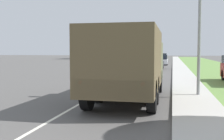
% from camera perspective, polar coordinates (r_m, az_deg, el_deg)
% --- Properties ---
extents(ground_plane, '(180.00, 180.00, 0.00)m').
position_cam_1_polar(ground_plane, '(42.82, 7.37, 1.03)').
color(ground_plane, '#565451').
extents(lane_centre_stripe, '(0.12, 120.00, 0.00)m').
position_cam_1_polar(lane_centre_stripe, '(42.82, 7.37, 1.04)').
color(lane_centre_stripe, silver).
rests_on(lane_centre_stripe, ground).
extents(sidewalk_right, '(1.80, 120.00, 0.12)m').
position_cam_1_polar(sidewalk_right, '(42.68, 13.40, 1.03)').
color(sidewalk_right, beige).
rests_on(sidewalk_right, ground).
extents(grass_strip_right, '(7.00, 120.00, 0.02)m').
position_cam_1_polar(grass_strip_right, '(43.00, 19.27, 0.87)').
color(grass_strip_right, '#6B9347').
rests_on(grass_strip_right, ground).
extents(military_truck, '(2.57, 7.37, 2.94)m').
position_cam_1_polar(military_truck, '(11.82, 3.42, 1.71)').
color(military_truck, '#606647').
rests_on(military_truck, ground).
extents(car_nearest_ahead, '(1.93, 4.06, 1.59)m').
position_cam_1_polar(car_nearest_ahead, '(25.15, -0.93, 0.71)').
color(car_nearest_ahead, '#B7BABF').
rests_on(car_nearest_ahead, ground).
extents(car_second_ahead, '(1.88, 4.89, 1.47)m').
position_cam_1_polar(car_second_ahead, '(33.68, 8.80, 1.40)').
color(car_second_ahead, black).
rests_on(car_second_ahead, ground).
extents(car_third_ahead, '(1.82, 4.77, 1.52)m').
position_cam_1_polar(car_third_ahead, '(43.48, 10.06, 1.95)').
color(car_third_ahead, silver).
rests_on(car_third_ahead, ground).
extents(car_fourth_ahead, '(1.77, 4.42, 1.52)m').
position_cam_1_polar(car_fourth_ahead, '(58.37, 7.03, 2.46)').
color(car_fourth_ahead, black).
rests_on(car_fourth_ahead, ground).
extents(car_farthest_ahead, '(1.92, 4.06, 1.56)m').
position_cam_1_polar(car_farthest_ahead, '(65.51, 10.29, 2.59)').
color(car_farthest_ahead, '#336B3D').
rests_on(car_farthest_ahead, ground).
extents(lamp_post, '(1.69, 0.24, 6.29)m').
position_cam_1_polar(lamp_post, '(13.37, 16.43, 11.53)').
color(lamp_post, gray).
rests_on(lamp_post, sidewalk_right).
extents(building_distant, '(12.83, 9.20, 5.46)m').
position_cam_1_polar(building_distant, '(75.18, -2.24, 4.38)').
color(building_distant, '#B2A893').
rests_on(building_distant, ground).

